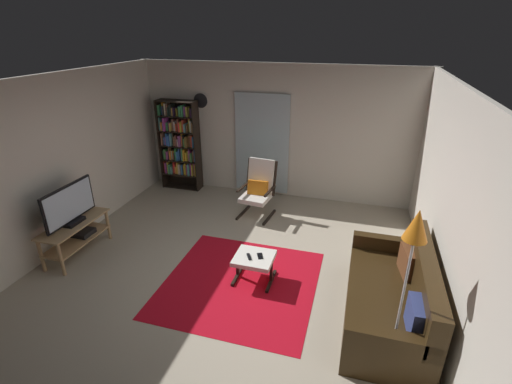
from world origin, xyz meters
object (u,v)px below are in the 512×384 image
tv_remote (249,257)px  floor_lamp_by_sofa (414,243)px  wall_clock (201,101)px  leather_sofa (393,298)px  ottoman (254,260)px  tv_stand (77,233)px  television (70,206)px  lounge_armchair (258,187)px  cell_phone (260,256)px  bookshelf_near_tv (180,142)px

tv_remote → floor_lamp_by_sofa: 2.34m
wall_clock → leather_sofa: bearing=-40.0°
ottoman → wall_clock: 3.78m
tv_stand → wall_clock: bearing=75.0°
tv_stand → ottoman: bearing=2.5°
ottoman → floor_lamp_by_sofa: size_ratio=0.29×
tv_remote → television: bearing=153.2°
lounge_armchair → tv_remote: 2.02m
tv_stand → wall_clock: size_ratio=3.87×
lounge_armchair → cell_phone: bearing=-73.3°
bookshelf_near_tv → wall_clock: (0.46, 0.17, 0.85)m
tv_remote → cell_phone: size_ratio=1.03×
leather_sofa → lounge_armchair: (-2.26, 2.20, 0.22)m
tv_remote → wall_clock: size_ratio=0.50×
lounge_armchair → cell_phone: size_ratio=7.30×
leather_sofa → cell_phone: bearing=170.0°
bookshelf_near_tv → lounge_armchair: size_ratio=1.82×
leather_sofa → cell_phone: leather_sofa is taller
tv_remote → floor_lamp_by_sofa: (1.78, -1.01, 1.13)m
bookshelf_near_tv → cell_phone: bookshelf_near_tv is taller
leather_sofa → tv_remote: size_ratio=13.39×
tv_stand → leather_sofa: bearing=-2.0°
tv_stand → television: 0.47m
tv_stand → lounge_armchair: bearing=42.1°
floor_lamp_by_sofa → television: bearing=168.5°
tv_remote → wall_clock: (-1.90, 2.89, 1.46)m
leather_sofa → floor_lamp_by_sofa: 1.43m
television → lounge_armchair: bearing=42.5°
leather_sofa → cell_phone: (-1.69, 0.30, 0.07)m
floor_lamp_by_sofa → wall_clock: bearing=133.4°
bookshelf_near_tv → television: bearing=-96.8°
television → bookshelf_near_tv: (0.34, 2.82, 0.18)m
cell_phone → floor_lamp_by_sofa: 2.27m
tv_stand → floor_lamp_by_sofa: (4.48, -0.93, 1.17)m
bookshelf_near_tv → cell_phone: (2.49, -2.66, -0.62)m
television → lounge_armchair: 3.07m
television → leather_sofa: 4.55m
cell_phone → lounge_armchair: bearing=82.1°
tv_stand → cell_phone: 2.83m
tv_stand → bookshelf_near_tv: bookshelf_near_tv is taller
tv_stand → ottoman: 2.76m
tv_remote → floor_lamp_by_sofa: bearing=-58.6°
television → tv_stand: bearing=95.2°
leather_sofa → ottoman: 1.79m
wall_clock → cell_phone: bearing=-54.3°
ottoman → floor_lamp_by_sofa: (1.72, -1.05, 1.21)m
leather_sofa → wall_clock: wall_clock is taller
tv_stand → floor_lamp_by_sofa: bearing=-11.8°
tv_stand → bookshelf_near_tv: size_ratio=0.60×
television → ottoman: size_ratio=1.83×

